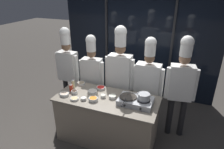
{
  "coord_description": "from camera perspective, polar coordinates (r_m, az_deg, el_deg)",
  "views": [
    {
      "loc": [
        1.2,
        -2.78,
        2.71
      ],
      "look_at": [
        0.0,
        0.25,
        1.24
      ],
      "focal_mm": 32.0,
      "sensor_mm": 36.0,
      "label": 1
    }
  ],
  "objects": [
    {
      "name": "prep_bowl_mushrooms",
      "position": [
        4.02,
        -8.76,
        -2.48
      ],
      "size": [
        0.15,
        0.15,
        0.05
      ],
      "color": "white",
      "rests_on": "demo_counter"
    },
    {
      "name": "prep_bowl_garlic",
      "position": [
        3.54,
        -2.55,
        -6.1
      ],
      "size": [
        0.09,
        0.09,
        0.05
      ],
      "color": "white",
      "rests_on": "demo_counter"
    },
    {
      "name": "chef_line",
      "position": [
        3.87,
        2.27,
        1.12
      ],
      "size": [
        0.59,
        0.24,
        2.06
      ],
      "rotation": [
        0.0,
        0.0,
        3.16
      ],
      "color": "#4C4C51",
      "rests_on": "ground_plane"
    },
    {
      "name": "prep_bowl_bean_sprouts",
      "position": [
        3.51,
        0.14,
        -6.33
      ],
      "size": [
        0.13,
        0.13,
        0.05
      ],
      "color": "white",
      "rests_on": "demo_counter"
    },
    {
      "name": "prep_bowl_onion",
      "position": [
        3.7,
        -5.57,
        -4.82
      ],
      "size": [
        0.17,
        0.17,
        0.04
      ],
      "color": "white",
      "rests_on": "demo_counter"
    },
    {
      "name": "window_wall_back",
      "position": [
        5.12,
        7.33,
        8.6
      ],
      "size": [
        3.9,
        0.09,
        2.7
      ],
      "color": "black",
      "rests_on": "ground_plane"
    },
    {
      "name": "prep_bowl_chicken",
      "position": [
        3.7,
        -13.45,
        -5.43
      ],
      "size": [
        0.17,
        0.17,
        0.05
      ],
      "color": "white",
      "rests_on": "demo_counter"
    },
    {
      "name": "stock_pot",
      "position": [
        3.29,
        9.07,
        -6.22
      ],
      "size": [
        0.22,
        0.2,
        0.11
      ],
      "color": "#B7BABF",
      "rests_on": "portable_stove"
    },
    {
      "name": "prep_bowl_bell_pepper",
      "position": [
        3.82,
        -3.24,
        -3.78
      ],
      "size": [
        0.17,
        0.17,
        0.04
      ],
      "color": "white",
      "rests_on": "demo_counter"
    },
    {
      "name": "chef_apprentice",
      "position": [
        3.74,
        19.18,
        -1.88
      ],
      "size": [
        0.54,
        0.28,
        1.97
      ],
      "rotation": [
        0.0,
        0.0,
        3.3
      ],
      "color": "#232326",
      "rests_on": "ground_plane"
    },
    {
      "name": "squeeze_bottle_chili",
      "position": [
        3.8,
        -11.6,
        -3.57
      ],
      "size": [
        0.06,
        0.06,
        0.16
      ],
      "color": "red",
      "rests_on": "demo_counter"
    },
    {
      "name": "demo_counter",
      "position": [
        3.78,
        -1.43,
        -12.56
      ],
      "size": [
        1.81,
        0.81,
        0.89
      ],
      "color": "gray",
      "rests_on": "ground_plane"
    },
    {
      "name": "chef_head",
      "position": [
        4.4,
        -12.53,
        2.66
      ],
      "size": [
        0.54,
        0.22,
        1.94
      ],
      "rotation": [
        0.0,
        0.0,
        3.12
      ],
      "color": "#232326",
      "rests_on": "ground_plane"
    },
    {
      "name": "chef_pastry",
      "position": [
        3.82,
        10.17,
        -1.56
      ],
      "size": [
        0.6,
        0.25,
        1.9
      ],
      "rotation": [
        0.0,
        0.0,
        3.12
      ],
      "color": "#232326",
      "rests_on": "ground_plane"
    },
    {
      "name": "prep_bowl_carrots",
      "position": [
        3.45,
        -5.38,
        -6.96
      ],
      "size": [
        0.16,
        0.16,
        0.06
      ],
      "color": "white",
      "rests_on": "demo_counter"
    },
    {
      "name": "squeeze_bottle_oil",
      "position": [
        3.91,
        -11.05,
        -2.51
      ],
      "size": [
        0.05,
        0.05,
        0.18
      ],
      "color": "beige",
      "rests_on": "demo_counter"
    },
    {
      "name": "chef_sous",
      "position": [
        4.14,
        -5.7,
        0.74
      ],
      "size": [
        0.53,
        0.24,
        1.84
      ],
      "rotation": [
        0.0,
        0.0,
        3.23
      ],
      "color": "#4C4C51",
      "rests_on": "ground_plane"
    },
    {
      "name": "prep_bowl_rice",
      "position": [
        3.5,
        -8.15,
        -6.8
      ],
      "size": [
        0.1,
        0.1,
        0.04
      ],
      "color": "white",
      "rests_on": "demo_counter"
    },
    {
      "name": "ground_plane",
      "position": [
        4.06,
        -1.36,
        -17.64
      ],
      "size": [
        24.0,
        24.0,
        0.0
      ],
      "primitive_type": "plane",
      "color": "#47423D"
    },
    {
      "name": "prep_bowl_ginger",
      "position": [
        3.53,
        -10.66,
        -6.77
      ],
      "size": [
        0.15,
        0.15,
        0.04
      ],
      "color": "white",
      "rests_on": "demo_counter"
    },
    {
      "name": "frying_pan",
      "position": [
        3.36,
        4.64,
        -6.02
      ],
      "size": [
        0.3,
        0.51,
        0.05
      ],
      "color": "#38332D",
      "rests_on": "portable_stove"
    },
    {
      "name": "prep_bowl_soy_glaze",
      "position": [
        3.72,
        -10.69,
        -4.87
      ],
      "size": [
        0.11,
        0.11,
        0.06
      ],
      "color": "white",
      "rests_on": "demo_counter"
    },
    {
      "name": "portable_stove",
      "position": [
        3.38,
        6.76,
        -7.51
      ],
      "size": [
        0.57,
        0.39,
        0.1
      ],
      "color": "#B2B5BA",
      "rests_on": "demo_counter"
    }
  ]
}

